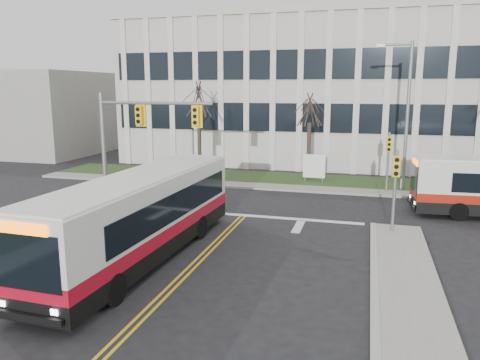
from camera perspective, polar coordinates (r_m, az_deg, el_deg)
name	(u,v)px	position (r m, az deg, el deg)	size (l,w,h in m)	color
ground	(183,276)	(16.70, -6.93, -11.54)	(120.00, 120.00, 0.00)	black
sidewalk_cross	(349,191)	(30.12, 13.20, -1.35)	(44.00, 1.60, 0.14)	#9E9B93
building_lawn	(351,183)	(32.86, 13.41, -0.35)	(44.00, 5.00, 0.12)	#2E471E
office_building	(360,93)	(44.24, 14.37, 10.22)	(40.00, 16.00, 12.00)	beige
building_annex	(39,113)	(51.44, -23.27, 7.51)	(12.00, 12.00, 8.00)	#9E9B93
mast_arm_signal	(132,132)	(24.42, -13.06, 5.76)	(6.11, 0.38, 6.20)	slate
signal_pole_near	(395,179)	(21.52, 18.41, 0.07)	(0.34, 0.39, 3.80)	slate
signal_pole_far	(388,154)	(29.91, 17.64, 3.07)	(0.34, 0.39, 3.80)	slate
streetlight	(405,109)	(30.52, 19.46, 8.19)	(2.15, 0.25, 9.20)	slate
directory_sign	(314,167)	(32.34, 9.03, 1.63)	(1.50, 0.12, 2.00)	slate
tree_left	(199,101)	(34.39, -5.05, 9.56)	(1.80, 1.80, 7.70)	#42352B
tree_mid	(310,111)	(32.71, 8.49, 8.30)	(1.80, 1.80, 6.82)	#42352B
bus_main	(141,219)	(18.08, -12.03, -4.62)	(2.57, 11.87, 3.16)	silver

